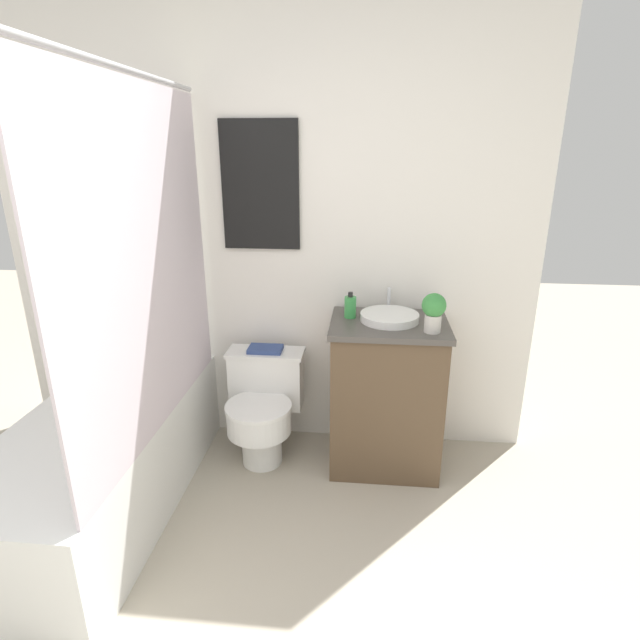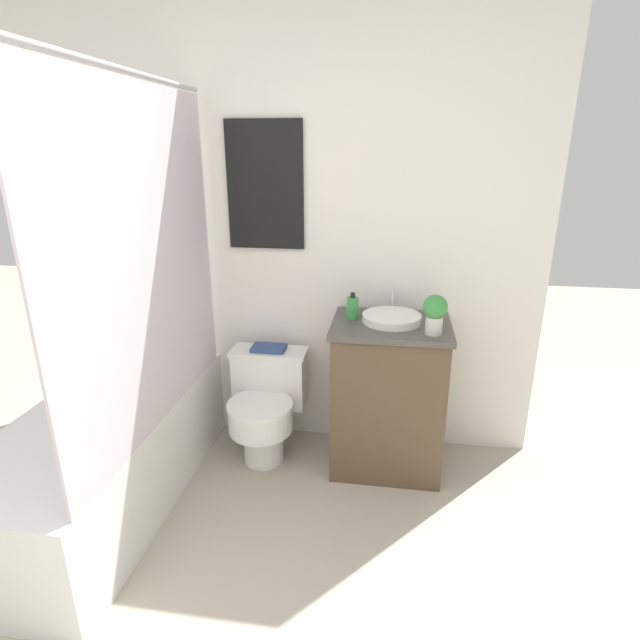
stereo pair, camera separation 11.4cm
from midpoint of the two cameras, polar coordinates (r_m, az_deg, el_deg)
wall_back at (r=2.84m, az=-4.65°, el=10.13°), size 3.02×0.07×2.50m
shower_area at (r=2.72m, az=-22.02°, el=-13.45°), size 0.68×1.54×1.98m
toilet at (r=2.87m, az=-5.12°, el=-9.47°), size 0.43×0.51×0.60m
vanity at (r=2.76m, az=8.94°, el=-8.57°), size 0.61×0.48×0.84m
sink at (r=2.61m, az=9.44°, el=0.22°), size 0.31×0.34×0.13m
soap_bottle at (r=2.63m, az=4.98°, el=1.45°), size 0.06×0.06×0.14m
potted_plant at (r=2.45m, az=14.31°, el=0.90°), size 0.12×0.12×0.20m
book_on_tank at (r=2.85m, az=-4.74°, el=-3.22°), size 0.19×0.12×0.02m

